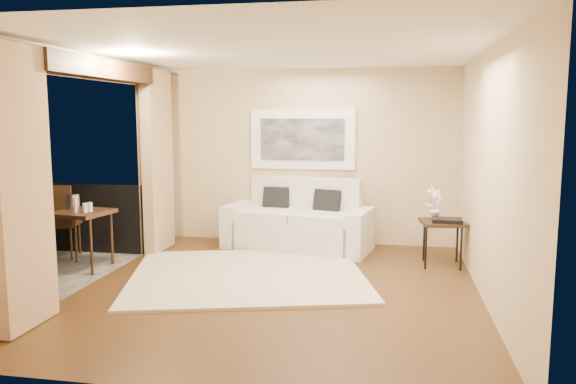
% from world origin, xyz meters
% --- Properties ---
extents(floor, '(5.00, 5.00, 0.00)m').
position_xyz_m(floor, '(0.00, 0.00, 0.00)').
color(floor, '#503317').
rests_on(floor, ground).
extents(room_shell, '(5.00, 6.40, 5.00)m').
position_xyz_m(room_shell, '(-2.13, 0.00, 2.52)').
color(room_shell, white).
rests_on(room_shell, ground).
extents(balcony, '(1.81, 2.60, 1.17)m').
position_xyz_m(balcony, '(-3.31, 0.00, 0.18)').
color(balcony, '#605B56').
rests_on(balcony, ground).
extents(curtains, '(0.16, 4.80, 2.64)m').
position_xyz_m(curtains, '(-2.11, 0.00, 1.34)').
color(curtains, tan).
rests_on(curtains, ground).
extents(artwork, '(1.62, 0.07, 0.92)m').
position_xyz_m(artwork, '(-0.12, 2.46, 1.62)').
color(artwork, white).
rests_on(artwork, room_shell).
extents(rug, '(3.39, 3.13, 0.04)m').
position_xyz_m(rug, '(-0.48, 0.44, 0.02)').
color(rug, beige).
rests_on(rug, floor).
extents(sofa, '(2.29, 1.32, 1.04)m').
position_xyz_m(sofa, '(-0.10, 2.10, 0.37)').
color(sofa, silver).
rests_on(sofa, floor).
extents(side_table, '(0.63, 0.63, 0.60)m').
position_xyz_m(side_table, '(1.93, 1.41, 0.54)').
color(side_table, black).
rests_on(side_table, floor).
extents(tray, '(0.40, 0.30, 0.05)m').
position_xyz_m(tray, '(1.98, 1.35, 0.63)').
color(tray, black).
rests_on(tray, side_table).
extents(orchid, '(0.29, 0.28, 0.46)m').
position_xyz_m(orchid, '(1.83, 1.54, 0.83)').
color(orchid, white).
rests_on(orchid, side_table).
extents(bistro_table, '(0.74, 0.74, 0.76)m').
position_xyz_m(bistro_table, '(-2.68, 0.42, 0.68)').
color(bistro_table, black).
rests_on(bistro_table, balcony).
extents(balcony_chair_far, '(0.54, 0.54, 1.04)m').
position_xyz_m(balcony_chair_far, '(-3.27, 0.81, 0.61)').
color(balcony_chair_far, black).
rests_on(balcony_chair_far, balcony).
extents(ice_bucket, '(0.18, 0.18, 0.20)m').
position_xyz_m(ice_bucket, '(-2.86, 0.52, 0.86)').
color(ice_bucket, silver).
rests_on(ice_bucket, bistro_table).
extents(candle, '(0.06, 0.06, 0.07)m').
position_xyz_m(candle, '(-2.67, 0.53, 0.80)').
color(candle, red).
rests_on(candle, bistro_table).
extents(vase, '(0.04, 0.04, 0.18)m').
position_xyz_m(vase, '(-2.67, 0.26, 0.85)').
color(vase, silver).
rests_on(vase, bistro_table).
extents(glass_a, '(0.06, 0.06, 0.12)m').
position_xyz_m(glass_a, '(-2.57, 0.31, 0.82)').
color(glass_a, silver).
rests_on(glass_a, bistro_table).
extents(glass_b, '(0.06, 0.06, 0.12)m').
position_xyz_m(glass_b, '(-2.55, 0.39, 0.82)').
color(glass_b, silver).
rests_on(glass_b, bistro_table).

